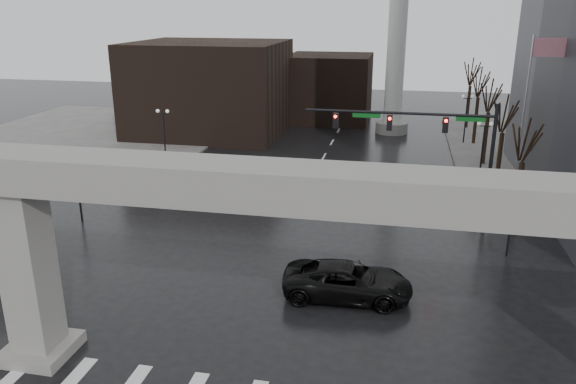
# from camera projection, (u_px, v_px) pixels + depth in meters

# --- Properties ---
(ground) EXTENTS (160.00, 160.00, 0.00)m
(ground) POSITION_uv_depth(u_px,v_px,m) (202.00, 375.00, 22.01)
(ground) COLOR black
(ground) RESTS_ON ground
(sidewalk_nw) EXTENTS (28.00, 36.00, 0.15)m
(sidewalk_nw) POSITION_uv_depth(u_px,v_px,m) (87.00, 139.00, 60.37)
(sidewalk_nw) COLOR slate
(sidewalk_nw) RESTS_ON ground
(elevated_guideway) EXTENTS (48.00, 2.60, 8.70)m
(elevated_guideway) POSITION_uv_depth(u_px,v_px,m) (227.00, 213.00, 19.58)
(elevated_guideway) COLOR gray
(elevated_guideway) RESTS_ON ground
(building_far_left) EXTENTS (16.00, 14.00, 10.00)m
(building_far_left) POSITION_uv_depth(u_px,v_px,m) (210.00, 88.00, 62.10)
(building_far_left) COLOR black
(building_far_left) RESTS_ON ground
(building_far_mid) EXTENTS (10.00, 10.00, 8.00)m
(building_far_mid) POSITION_uv_depth(u_px,v_px,m) (329.00, 88.00, 69.42)
(building_far_mid) COLOR black
(building_far_mid) RESTS_ON ground
(smokestack) EXTENTS (3.60, 3.60, 30.00)m
(smokestack) POSITION_uv_depth(u_px,v_px,m) (399.00, 9.00, 59.36)
(smokestack) COLOR silver
(smokestack) RESTS_ON ground
(signal_mast_arm) EXTENTS (12.12, 0.43, 8.00)m
(signal_mast_arm) POSITION_uv_depth(u_px,v_px,m) (431.00, 136.00, 35.91)
(signal_mast_arm) COLOR black
(signal_mast_arm) RESTS_ON ground
(flagpole_assembly) EXTENTS (2.06, 0.12, 12.00)m
(flagpole_assembly) POSITION_uv_depth(u_px,v_px,m) (529.00, 104.00, 37.14)
(flagpole_assembly) COLOR silver
(flagpole_assembly) RESTS_ON ground
(lamp_right_0) EXTENTS (1.22, 0.32, 5.11)m
(lamp_right_0) POSITION_uv_depth(u_px,v_px,m) (514.00, 199.00, 31.34)
(lamp_right_0) COLOR black
(lamp_right_0) RESTS_ON ground
(lamp_right_1) EXTENTS (1.22, 0.32, 5.11)m
(lamp_right_1) POSITION_uv_depth(u_px,v_px,m) (483.00, 142.00, 44.34)
(lamp_right_1) COLOR black
(lamp_right_1) RESTS_ON ground
(lamp_right_2) EXTENTS (1.22, 0.32, 5.11)m
(lamp_right_2) POSITION_uv_depth(u_px,v_px,m) (466.00, 111.00, 57.35)
(lamp_right_2) COLOR black
(lamp_right_2) RESTS_ON ground
(lamp_left_0) EXTENTS (1.22, 0.32, 5.11)m
(lamp_left_0) POSITION_uv_depth(u_px,v_px,m) (76.00, 172.00, 36.48)
(lamp_left_0) COLOR black
(lamp_left_0) RESTS_ON ground
(lamp_left_1) EXTENTS (1.22, 0.32, 5.11)m
(lamp_left_1) POSITION_uv_depth(u_px,v_px,m) (164.00, 128.00, 49.48)
(lamp_left_1) COLOR black
(lamp_left_1) RESTS_ON ground
(lamp_left_2) EXTENTS (1.22, 0.32, 5.11)m
(lamp_left_2) POSITION_uv_depth(u_px,v_px,m) (215.00, 102.00, 62.49)
(lamp_left_2) COLOR black
(lamp_left_2) RESTS_ON ground
(tree_right_0) EXTENTS (1.09, 1.58, 7.50)m
(tree_right_0) POSITION_uv_depth(u_px,v_px,m) (519.00, 190.00, 35.09)
(tree_right_0) COLOR black
(tree_right_0) RESTS_ON ground
(tree_right_1) EXTENTS (1.09, 1.61, 7.67)m
(tree_right_1) POSITION_uv_depth(u_px,v_px,m) (500.00, 157.00, 42.50)
(tree_right_1) COLOR black
(tree_right_1) RESTS_ON ground
(tree_right_2) EXTENTS (1.10, 1.63, 7.85)m
(tree_right_2) POSITION_uv_depth(u_px,v_px,m) (486.00, 133.00, 49.91)
(tree_right_2) COLOR black
(tree_right_2) RESTS_ON ground
(tree_right_3) EXTENTS (1.11, 1.66, 8.02)m
(tree_right_3) POSITION_uv_depth(u_px,v_px,m) (476.00, 116.00, 57.33)
(tree_right_3) COLOR black
(tree_right_3) RESTS_ON ground
(tree_right_4) EXTENTS (1.12, 1.69, 8.19)m
(tree_right_4) POSITION_uv_depth(u_px,v_px,m) (469.00, 103.00, 64.74)
(tree_right_4) COLOR black
(tree_right_4) RESTS_ON ground
(pickup_truck) EXTENTS (6.44, 3.18, 1.76)m
(pickup_truck) POSITION_uv_depth(u_px,v_px,m) (348.00, 281.00, 27.58)
(pickup_truck) COLOR black
(pickup_truck) RESTS_ON ground
(far_car) EXTENTS (1.89, 4.35, 1.46)m
(far_car) POSITION_uv_depth(u_px,v_px,m) (316.00, 171.00, 46.39)
(far_car) COLOR black
(far_car) RESTS_ON ground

